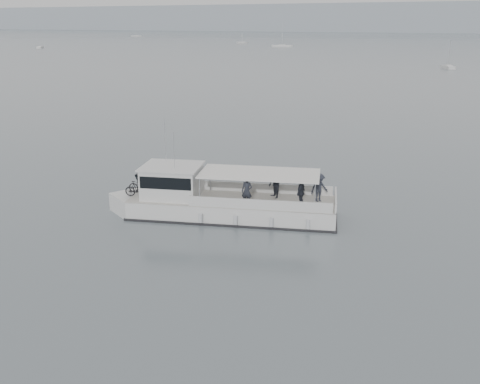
% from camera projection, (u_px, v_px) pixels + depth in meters
% --- Properties ---
extents(ground, '(1400.00, 1400.00, 0.00)m').
position_uv_depth(ground, '(274.00, 207.00, 32.77)').
color(ground, slate).
rests_on(ground, ground).
extents(tour_boat, '(13.38, 6.64, 5.65)m').
position_uv_depth(tour_boat, '(212.00, 201.00, 30.92)').
color(tour_boat, silver).
rests_on(tour_boat, ground).
extents(moored_fleet, '(387.72, 271.78, 10.70)m').
position_uv_depth(moored_fleet, '(314.00, 45.00, 240.20)').
color(moored_fleet, silver).
rests_on(moored_fleet, ground).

